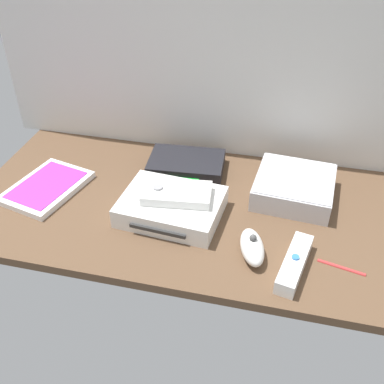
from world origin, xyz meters
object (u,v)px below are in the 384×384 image
(game_console, at_px, (171,207))
(remote_nunchuk, at_px, (252,247))
(remote_classic_pad, at_px, (177,193))
(network_router, at_px, (186,164))
(stylus_pen, at_px, (342,266))
(remote_wand, at_px, (294,264))
(mini_computer, at_px, (294,187))
(game_case, at_px, (47,187))

(game_console, relative_size, remote_nunchuk, 2.05)
(remote_nunchuk, bearing_deg, remote_classic_pad, 135.27)
(game_console, relative_size, network_router, 1.18)
(stylus_pen, bearing_deg, remote_wand, -164.25)
(remote_wand, relative_size, stylus_pen, 1.69)
(mini_computer, distance_m, network_router, 0.27)
(game_case, xyz_separation_m, remote_wand, (0.57, -0.12, 0.01))
(network_router, xyz_separation_m, remote_classic_pad, (0.02, -0.17, 0.04))
(network_router, xyz_separation_m, remote_wand, (0.28, -0.28, -0.00))
(network_router, bearing_deg, game_console, -91.15)
(game_case, height_order, remote_nunchuk, remote_nunchuk)
(network_router, bearing_deg, remote_wand, -49.57)
(game_case, distance_m, remote_wand, 0.59)
(remote_wand, distance_m, remote_nunchuk, 0.08)
(remote_wand, height_order, stylus_pen, remote_wand)
(remote_nunchuk, relative_size, remote_classic_pad, 0.71)
(remote_wand, bearing_deg, remote_classic_pad, 168.23)
(mini_computer, distance_m, remote_nunchuk, 0.22)
(network_router, bearing_deg, remote_nunchuk, -57.35)
(game_console, height_order, remote_classic_pad, remote_classic_pad)
(remote_wand, xyz_separation_m, stylus_pen, (0.09, 0.02, -0.01))
(remote_nunchuk, bearing_deg, game_case, 150.81)
(game_case, bearing_deg, remote_classic_pad, 11.19)
(game_case, height_order, remote_classic_pad, remote_classic_pad)
(game_console, height_order, network_router, game_console)
(remote_wand, bearing_deg, stylus_pen, 27.40)
(game_case, xyz_separation_m, remote_nunchuk, (0.49, -0.10, 0.01))
(mini_computer, distance_m, stylus_pen, 0.23)
(mini_computer, distance_m, remote_wand, 0.23)
(stylus_pen, bearing_deg, remote_classic_pad, 165.97)
(game_console, relative_size, game_case, 1.03)
(mini_computer, xyz_separation_m, stylus_pen, (0.10, -0.21, -0.02))
(remote_wand, distance_m, stylus_pen, 0.09)
(network_router, relative_size, remote_classic_pad, 1.24)
(remote_classic_pad, xyz_separation_m, stylus_pen, (0.34, -0.09, -0.05))
(mini_computer, xyz_separation_m, remote_nunchuk, (-0.07, -0.21, -0.01))
(stylus_pen, bearing_deg, mini_computer, 116.57)
(mini_computer, xyz_separation_m, remote_wand, (0.01, -0.23, -0.01))
(remote_classic_pad, relative_size, stylus_pen, 1.69)
(mini_computer, distance_m, game_case, 0.57)
(mini_computer, height_order, remote_classic_pad, remote_classic_pad)
(game_console, height_order, game_case, game_console)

